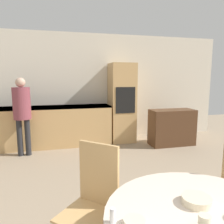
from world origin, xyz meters
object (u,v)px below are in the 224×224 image
object	(u,v)px
chair_far_left	(93,198)
oven_unit	(122,103)
person_standing	(22,108)
cup	(204,222)
chair_far_right	(214,183)
bowl_far	(134,223)
bowl_near	(197,200)
sideboard	(172,127)

from	to	relation	value
chair_far_left	oven_unit	bearing A→B (deg)	112.62
person_standing	oven_unit	bearing A→B (deg)	13.20
oven_unit	cup	distance (m)	4.20
chair_far_left	chair_far_right	bearing A→B (deg)	41.78
oven_unit	bowl_far	distance (m)	4.17
bowl_near	cup	bearing A→B (deg)	-116.42
chair_far_right	cup	xyz separation A→B (m)	(-0.68, -0.73, 0.22)
sideboard	chair_far_right	bearing A→B (deg)	-112.18
oven_unit	chair_far_left	size ratio (longest dim) A/B	1.88
sideboard	person_standing	xyz separation A→B (m)	(-3.22, 0.08, 0.55)
oven_unit	bowl_far	xyz separation A→B (m)	(-1.14, -4.01, -0.19)
chair_far_left	cup	bearing A→B (deg)	-14.61
chair_far_left	person_standing	size ratio (longest dim) A/B	0.65
chair_far_left	chair_far_right	distance (m)	1.16
sideboard	chair_far_right	xyz separation A→B (m)	(-1.14, -2.79, 0.14)
oven_unit	sideboard	bearing A→B (deg)	-30.04
sideboard	bowl_far	distance (m)	4.06
chair_far_left	bowl_far	xyz separation A→B (m)	(0.12, -0.65, 0.20)
person_standing	bowl_near	xyz separation A→B (m)	(1.52, -3.39, -0.20)
oven_unit	chair_far_left	world-z (taller)	oven_unit
chair_far_left	bowl_near	bearing A→B (deg)	0.53
person_standing	bowl_far	world-z (taller)	person_standing
person_standing	bowl_far	bearing A→B (deg)	-73.25
bowl_far	chair_far_right	bearing A→B (deg)	30.82
chair_far_right	bowl_far	world-z (taller)	chair_far_right
oven_unit	cup	size ratio (longest dim) A/B	22.87
oven_unit	person_standing	distance (m)	2.25
chair_far_left	bowl_far	world-z (taller)	chair_far_left
bowl_near	bowl_far	xyz separation A→B (m)	(-0.46, -0.10, -0.00)
chair_far_right	sideboard	bearing A→B (deg)	-165.44
chair_far_right	bowl_near	distance (m)	0.79
person_standing	bowl_far	size ratio (longest dim) A/B	12.68
oven_unit	person_standing	world-z (taller)	oven_unit
person_standing	sideboard	bearing A→B (deg)	-1.49
bowl_near	oven_unit	bearing A→B (deg)	80.19
cup	chair_far_left	bearing A→B (deg)	122.18
person_standing	chair_far_right	bearing A→B (deg)	-54.07
chair_far_right	person_standing	bearing A→B (deg)	-107.33
cup	chair_far_right	bearing A→B (deg)	47.21
chair_far_left	person_standing	xyz separation A→B (m)	(-0.93, 2.85, 0.40)
cup	bowl_near	size ratio (longest dim) A/B	0.44
person_standing	cup	xyz separation A→B (m)	(1.41, -3.61, -0.18)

